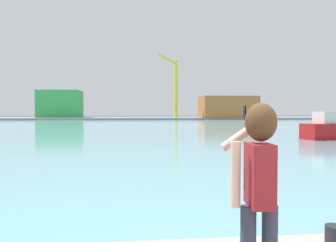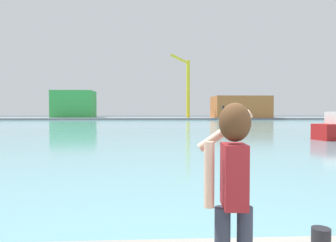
% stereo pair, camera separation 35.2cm
% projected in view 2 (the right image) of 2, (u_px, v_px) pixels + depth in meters
% --- Properties ---
extents(ground_plane, '(220.00, 220.00, 0.00)m').
position_uv_depth(ground_plane, '(162.00, 125.00, 52.17)').
color(ground_plane, '#334751').
extents(harbor_water, '(140.00, 100.00, 0.02)m').
position_uv_depth(harbor_water, '(161.00, 125.00, 54.17)').
color(harbor_water, '#6BA8B2').
rests_on(harbor_water, ground_plane).
extents(far_shore_dock, '(140.00, 20.00, 0.51)m').
position_uv_depth(far_shore_dock, '(157.00, 118.00, 94.09)').
color(far_shore_dock, gray).
rests_on(far_shore_dock, ground_plane).
extents(person_photographer, '(0.53, 0.56, 1.74)m').
position_uv_depth(person_photographer, '(233.00, 179.00, 2.82)').
color(person_photographer, '#2D3342').
rests_on(person_photographer, quay_promenade).
extents(harbor_bollard, '(0.21, 0.21, 0.32)m').
position_uv_depth(harbor_bollard, '(321.00, 242.00, 3.68)').
color(harbor_bollard, black).
rests_on(harbor_bollard, quay_promenade).
extents(warehouse_left, '(11.53, 8.81, 7.71)m').
position_uv_depth(warehouse_left, '(74.00, 104.00, 93.03)').
color(warehouse_left, green).
rests_on(warehouse_left, far_shore_dock).
extents(warehouse_right, '(15.34, 10.30, 6.01)m').
position_uv_depth(warehouse_right, '(240.00, 107.00, 90.60)').
color(warehouse_right, '#B26633').
rests_on(warehouse_right, far_shore_dock).
extents(port_crane, '(6.20, 13.05, 16.14)m').
position_uv_depth(port_crane, '(186.00, 81.00, 88.33)').
color(port_crane, yellow).
rests_on(port_crane, far_shore_dock).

